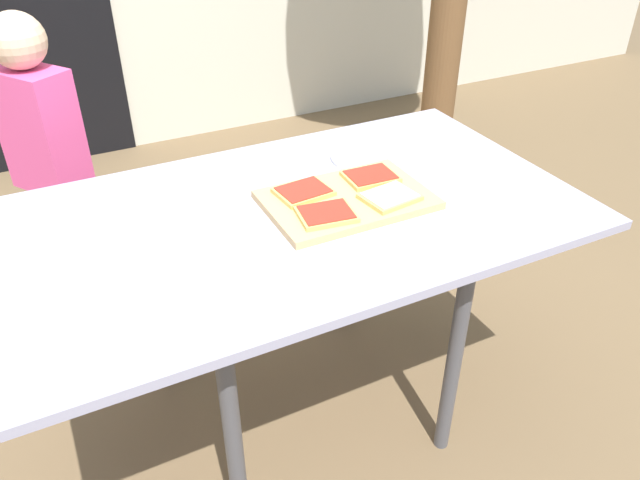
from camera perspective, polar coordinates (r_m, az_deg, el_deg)
ground_plane at (r=2.04m, az=-1.72°, el=-15.11°), size 16.00×16.00×0.00m
dining_table at (r=1.60m, az=-2.11°, el=0.74°), size 1.44×0.83×0.73m
cutting_board at (r=1.60m, az=2.50°, el=3.73°), size 0.42×0.28×0.02m
pizza_slice_far_right at (r=1.68m, az=4.67°, el=5.85°), size 0.14×0.11×0.01m
pizza_slice_far_left at (r=1.60m, az=-1.54°, el=4.48°), size 0.15×0.12×0.01m
pizza_slice_near_left at (r=1.50m, az=0.58°, el=2.41°), size 0.15×0.13×0.01m
pizza_slice_near_right at (r=1.59m, az=6.45°, el=3.98°), size 0.15×0.13×0.01m
plate_white_left at (r=1.61m, az=-18.46°, el=1.92°), size 0.22×0.22×0.01m
plate_white_right at (r=1.83m, az=4.40°, el=7.58°), size 0.22×0.22×0.01m
child_left at (r=2.21m, az=-23.68°, el=6.68°), size 0.25×0.28×1.11m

